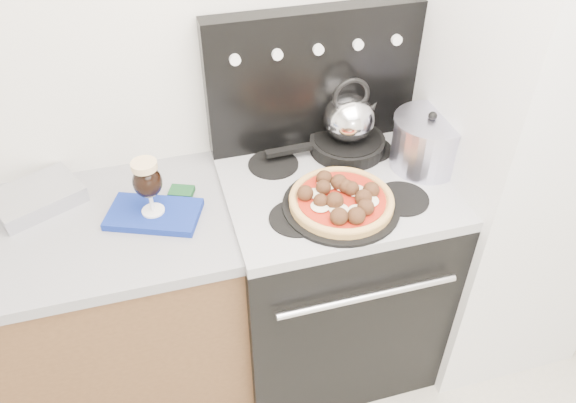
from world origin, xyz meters
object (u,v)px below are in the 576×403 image
object	(u,v)px
stove_body	(329,277)
beer_glass	(148,187)
pizza_pan	(341,206)
tea_kettle	(350,115)
oven_mitt	(154,214)
base_cabinet	(37,335)
skillet	(347,144)
stock_pot	(427,144)
pizza	(342,198)
fridge	(520,147)

from	to	relation	value
stove_body	beer_glass	distance (m)	0.85
pizza_pan	tea_kettle	bearing A→B (deg)	66.47
stove_body	oven_mitt	size ratio (longest dim) A/B	3.03
base_cabinet	skillet	size ratio (longest dim) A/B	5.27
base_cabinet	tea_kettle	bearing A→B (deg)	6.75
oven_mitt	stock_pot	bearing A→B (deg)	0.28
base_cabinet	pizza_pan	distance (m)	1.20
pizza_pan	skillet	bearing A→B (deg)	66.47
oven_mitt	pizza_pan	size ratio (longest dim) A/B	0.76
stove_body	skillet	distance (m)	0.54
stove_body	pizza	bearing A→B (deg)	-101.33
stock_pot	base_cabinet	bearing A→B (deg)	179.33
oven_mitt	beer_glass	world-z (taller)	beer_glass
tea_kettle	stock_pot	distance (m)	0.29
pizza	oven_mitt	bearing A→B (deg)	166.87
base_cabinet	beer_glass	size ratio (longest dim) A/B	7.34
base_cabinet	fridge	xyz separation A→B (m)	(1.80, -0.05, 0.52)
base_cabinet	beer_glass	bearing A→B (deg)	-2.51
oven_mitt	beer_glass	distance (m)	0.11
skillet	stock_pot	xyz separation A→B (m)	(0.23, -0.16, 0.06)
pizza	fridge	bearing A→B (deg)	8.50
beer_glass	tea_kettle	xyz separation A→B (m)	(0.72, 0.16, 0.05)
oven_mitt	tea_kettle	size ratio (longest dim) A/B	1.44
base_cabinet	oven_mitt	size ratio (longest dim) A/B	4.99
stove_body	tea_kettle	world-z (taller)	tea_kettle
fridge	oven_mitt	distance (m)	1.32
pizza_pan	tea_kettle	world-z (taller)	tea_kettle
pizza	base_cabinet	bearing A→B (deg)	171.63
beer_glass	pizza_pan	bearing A→B (deg)	-13.13
stove_body	pizza_pan	bearing A→B (deg)	-101.33
stove_body	pizza	xyz separation A→B (m)	(-0.03, -0.13, 0.52)
pizza	stock_pot	bearing A→B (deg)	21.33
beer_glass	stock_pot	bearing A→B (deg)	0.28
skillet	tea_kettle	world-z (taller)	tea_kettle
skillet	oven_mitt	bearing A→B (deg)	-167.11
beer_glass	skillet	xyz separation A→B (m)	(0.72, 0.16, -0.08)
tea_kettle	stock_pot	world-z (taller)	tea_kettle
base_cabinet	tea_kettle	world-z (taller)	tea_kettle
stove_body	beer_glass	xyz separation A→B (m)	(-0.62, 0.00, 0.58)
stove_body	pizza	world-z (taller)	pizza
skillet	beer_glass	bearing A→B (deg)	-167.11
oven_mitt	beer_glass	xyz separation A→B (m)	(0.00, 0.00, 0.11)
fridge	beer_glass	distance (m)	1.32
beer_glass	skillet	bearing A→B (deg)	12.89
base_cabinet	pizza	bearing A→B (deg)	-8.37
oven_mitt	pizza	bearing A→B (deg)	-13.13
stove_body	stock_pot	bearing A→B (deg)	1.39
oven_mitt	stock_pot	size ratio (longest dim) A/B	1.19
fridge	pizza_pan	distance (m)	0.74
base_cabinet	pizza	world-z (taller)	pizza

